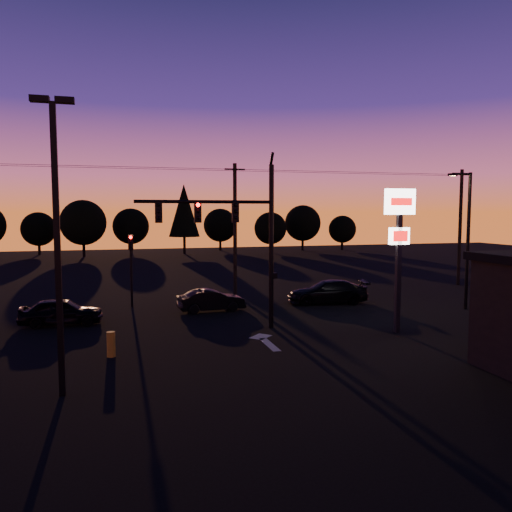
{
  "coord_description": "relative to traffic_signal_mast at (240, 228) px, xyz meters",
  "views": [
    {
      "loc": [
        -5.7,
        -19.22,
        5.72
      ],
      "look_at": [
        1.0,
        5.0,
        3.5
      ],
      "focal_mm": 35.0,
      "sensor_mm": 36.0,
      "label": 1
    }
  ],
  "objects": [
    {
      "name": "ground",
      "position": [
        0.1,
        -3.99,
        -4.94
      ],
      "size": [
        120.0,
        120.0,
        0.0
      ],
      "primitive_type": "plane",
      "color": "black",
      "rests_on": "ground"
    },
    {
      "name": "lane_arrow",
      "position": [
        0.6,
        -2.33,
        -4.93
      ],
      "size": [
        1.2,
        3.1,
        0.01
      ],
      "color": "beige",
      "rests_on": "ground"
    },
    {
      "name": "traffic_signal_mast",
      "position": [
        0.0,
        0.0,
        0.0
      ],
      "size": [
        6.79,
        0.52,
        8.58
      ],
      "color": "black",
      "rests_on": "ground"
    },
    {
      "name": "secondary_signal",
      "position": [
        -4.9,
        7.49,
        -2.07
      ],
      "size": [
        0.3,
        0.31,
        4.35
      ],
      "color": "black",
      "rests_on": "ground"
    },
    {
      "name": "parking_lot_light",
      "position": [
        -7.4,
        -6.99,
        0.33
      ],
      "size": [
        1.25,
        0.3,
        9.14
      ],
      "color": "black",
      "rests_on": "ground"
    },
    {
      "name": "pylon_sign",
      "position": [
        7.1,
        -2.49,
        -0.02
      ],
      "size": [
        1.5,
        0.28,
        6.8
      ],
      "color": "black",
      "rests_on": "ground"
    },
    {
      "name": "streetlight",
      "position": [
        14.01,
        1.51,
        -0.52
      ],
      "size": [
        1.55,
        0.35,
        8.0
      ],
      "color": "black",
      "rests_on": "ground"
    },
    {
      "name": "utility_pole_1",
      "position": [
        2.1,
        10.01,
        -0.34
      ],
      "size": [
        1.4,
        0.26,
        9.0
      ],
      "color": "black",
      "rests_on": "ground"
    },
    {
      "name": "utility_pole_2",
      "position": [
        20.1,
        10.01,
        -0.34
      ],
      "size": [
        1.4,
        0.26,
        9.0
      ],
      "color": "black",
      "rests_on": "ground"
    },
    {
      "name": "power_wires",
      "position": [
        2.1,
        10.01,
        3.63
      ],
      "size": [
        36.0,
        1.22,
        0.07
      ],
      "color": "black",
      "rests_on": "ground"
    },
    {
      "name": "bollard",
      "position": [
        -5.98,
        -3.05,
        -4.43
      ],
      "size": [
        0.33,
        0.33,
        1.0
      ],
      "primitive_type": "cylinder",
      "color": "#BD8F1D",
      "rests_on": "ground"
    },
    {
      "name": "tree_1",
      "position": [
        -15.9,
        49.01,
        -1.5
      ],
      "size": [
        4.54,
        4.54,
        5.71
      ],
      "color": "black",
      "rests_on": "ground"
    },
    {
      "name": "tree_2",
      "position": [
        -9.9,
        44.01,
        -0.57
      ],
      "size": [
        5.77,
        5.78,
        7.26
      ],
      "color": "black",
      "rests_on": "ground"
    },
    {
      "name": "tree_3",
      "position": [
        -3.9,
        48.01,
        -1.19
      ],
      "size": [
        4.95,
        4.95,
        6.22
      ],
      "color": "black",
      "rests_on": "ground"
    },
    {
      "name": "tree_4",
      "position": [
        3.1,
        45.01,
        0.99
      ],
      "size": [
        4.18,
        4.18,
        9.5
      ],
      "color": "black",
      "rests_on": "ground"
    },
    {
      "name": "tree_5",
      "position": [
        9.1,
        50.01,
        -1.19
      ],
      "size": [
        4.95,
        4.95,
        6.22
      ],
      "color": "black",
      "rests_on": "ground"
    },
    {
      "name": "tree_6",
      "position": [
        15.1,
        44.01,
        -1.5
      ],
      "size": [
        4.54,
        4.54,
        5.71
      ],
      "color": "black",
      "rests_on": "ground"
    },
    {
      "name": "tree_7",
      "position": [
        21.1,
        47.01,
        -0.88
      ],
      "size": [
        5.36,
        5.36,
        6.74
      ],
      "color": "black",
      "rests_on": "ground"
    },
    {
      "name": "tree_8",
      "position": [
        27.1,
        46.01,
        -1.82
      ],
      "size": [
        4.12,
        4.12,
        5.19
      ],
      "color": "black",
      "rests_on": "ground"
    },
    {
      "name": "car_left",
      "position": [
        -8.48,
        3.45,
        -4.25
      ],
      "size": [
        4.1,
        1.77,
        1.38
      ],
      "primitive_type": "imported",
      "rotation": [
        0.0,
        0.0,
        1.53
      ],
      "color": "black",
      "rests_on": "ground"
    },
    {
      "name": "car_mid",
      "position": [
        -0.49,
        4.91,
        -4.3
      ],
      "size": [
        3.95,
        1.65,
        1.27
      ],
      "primitive_type": "imported",
      "rotation": [
        0.0,
        0.0,
        1.65
      ],
      "color": "black",
      "rests_on": "ground"
    },
    {
      "name": "car_right",
      "position": [
        7.0,
        5.46,
        -4.21
      ],
      "size": [
        5.27,
        2.83,
        1.45
      ],
      "primitive_type": "imported",
      "rotation": [
        0.0,
        0.0,
        -1.74
      ],
      "color": "black",
      "rests_on": "ground"
    }
  ]
}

